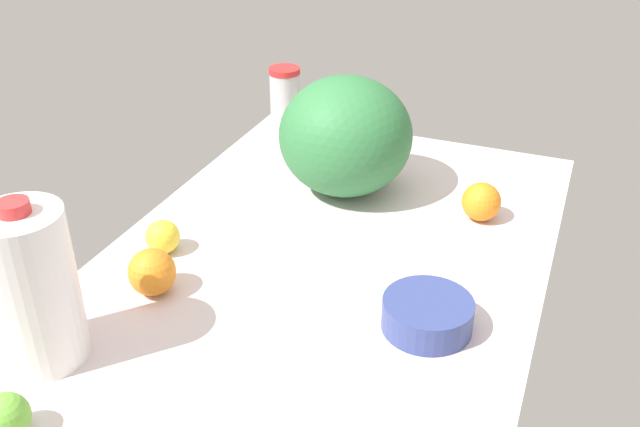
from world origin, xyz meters
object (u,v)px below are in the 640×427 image
lime_loose (5,417)px  lemon_near_front (163,237)px  milk_jug (33,288)px  mixing_bowl (427,315)px  orange_beside_bowl (152,272)px  watermelon (346,136)px  tumbler_cup (285,100)px  orange_by_jug (481,202)px

lime_loose → lemon_near_front: (44.54, 5.49, -0.11)cm
milk_jug → lime_loose: (-14.25, -5.81, -8.90)cm
milk_jug → mixing_bowl: 57.31cm
orange_beside_bowl → lime_loose: size_ratio=1.24×
milk_jug → orange_beside_bowl: bearing=-16.3°
watermelon → tumbler_cup: size_ratio=1.68×
milk_jug → mixing_bowl: (26.82, -49.74, -9.58)cm
orange_beside_bowl → lime_loose: orange_beside_bowl is taller
lime_loose → lemon_near_front: 44.88cm
watermelon → orange_by_jug: watermelon is taller
mixing_bowl → lemon_near_front: size_ratio=2.28×
orange_by_jug → lime_loose: (-77.51, 45.06, -0.58)cm
lime_loose → lemon_near_front: lime_loose is taller
watermelon → orange_beside_bowl: size_ratio=3.43×
tumbler_cup → mixing_bowl: size_ratio=1.15×
mixing_bowl → milk_jug: bearing=118.3°
mixing_bowl → lime_loose: bearing=133.1°
milk_jug → watermelon: bearing=-18.9°
orange_by_jug → lime_loose: size_ratio=1.18×
mixing_bowl → lemon_near_front: (3.47, 49.41, 0.58)cm
orange_beside_bowl → lemon_near_front: orange_beside_bowl is taller
tumbler_cup → orange_beside_bowl: (-69.69, -7.61, -4.13)cm
tumbler_cup → lemon_near_front: size_ratio=2.61×
orange_by_jug → tumbler_cup: bearing=64.2°
milk_jug → orange_beside_bowl: size_ratio=3.27×
mixing_bowl → lemon_near_front: 49.54cm
tumbler_cup → mixing_bowl: tumbler_cup is taller
mixing_bowl → orange_beside_bowl: size_ratio=1.78×
mixing_bowl → orange_by_jug: bearing=-1.8°
milk_jug → orange_beside_bowl: 21.51cm
tumbler_cup → lime_loose: bearing=-175.7°
mixing_bowl → orange_beside_bowl: bearing=99.9°
milk_jug → watermelon: size_ratio=0.95×
milk_jug → lime_loose: size_ratio=4.04×
milk_jug → mixing_bowl: bearing=-61.7°
tumbler_cup → orange_by_jug: (-25.54, -52.90, -4.31)cm
watermelon → milk_jug: bearing=161.1°
milk_jug → mixing_bowl: milk_jug is taller
lime_loose → lemon_near_front: size_ratio=1.03×
lemon_near_front → watermelon: bearing=-32.3°
milk_jug → lemon_near_front: (30.29, -0.33, -9.00)cm
orange_by_jug → orange_beside_bowl: 63.25cm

